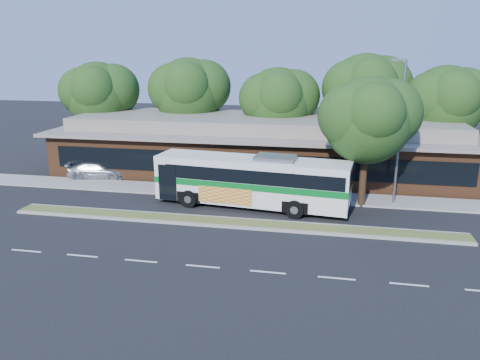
{
  "coord_description": "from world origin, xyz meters",
  "views": [
    {
      "loc": [
        5.41,
        -23.83,
        9.5
      ],
      "look_at": [
        0.21,
        2.79,
        2.0
      ],
      "focal_mm": 35.0,
      "sensor_mm": 36.0,
      "label": 1
    }
  ],
  "objects_px": {
    "transit_bus": "(252,178)",
    "sedan": "(97,170)",
    "lamp_post": "(399,129)",
    "sidewalk_tree": "(374,118)"
  },
  "relations": [
    {
      "from": "lamp_post",
      "to": "transit_bus",
      "type": "relative_size",
      "value": 0.73
    },
    {
      "from": "transit_bus",
      "to": "sidewalk_tree",
      "type": "bearing_deg",
      "value": 19.47
    },
    {
      "from": "transit_bus",
      "to": "sedan",
      "type": "xyz_separation_m",
      "value": [
        -12.84,
        4.47,
        -1.25
      ]
    },
    {
      "from": "transit_bus",
      "to": "sedan",
      "type": "relative_size",
      "value": 2.76
    },
    {
      "from": "lamp_post",
      "to": "transit_bus",
      "type": "height_order",
      "value": "lamp_post"
    },
    {
      "from": "lamp_post",
      "to": "sidewalk_tree",
      "type": "distance_m",
      "value": 1.84
    },
    {
      "from": "sedan",
      "to": "sidewalk_tree",
      "type": "relative_size",
      "value": 0.55
    },
    {
      "from": "lamp_post",
      "to": "sidewalk_tree",
      "type": "height_order",
      "value": "lamp_post"
    },
    {
      "from": "transit_bus",
      "to": "sidewalk_tree",
      "type": "xyz_separation_m",
      "value": [
        7.15,
        1.64,
        3.68
      ]
    },
    {
      "from": "transit_bus",
      "to": "sidewalk_tree",
      "type": "relative_size",
      "value": 1.52
    }
  ]
}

